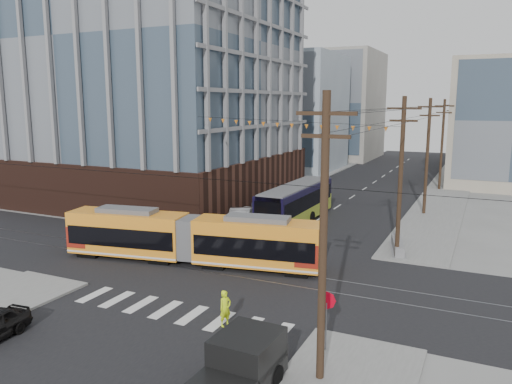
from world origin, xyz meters
TOP-DOWN VIEW (x-y plane):
  - ground at (0.00, 0.00)m, footprint 160.00×160.00m
  - office_building at (-22.00, 23.00)m, footprint 30.00×25.00m
  - bg_bldg_nw_near at (-17.00, 52.00)m, footprint 18.00×16.00m
  - bg_bldg_ne_near at (16.00, 48.00)m, footprint 14.00×14.00m
  - bg_bldg_nw_far at (-14.00, 72.00)m, footprint 16.00×18.00m
  - utility_pole_near at (8.50, -6.00)m, footprint 0.30×0.30m
  - utility_pole_far at (8.50, 56.00)m, footprint 0.30×0.30m
  - streetcar at (-3.80, 4.12)m, footprint 17.60×5.34m
  - city_bus at (-1.48, 17.83)m, footprint 2.80×12.35m
  - pickup_truck at (6.06, -9.16)m, footprint 2.36×6.15m
  - parked_car_silver at (-5.42, 14.82)m, footprint 3.37×5.36m
  - parked_car_white at (-5.44, 16.46)m, footprint 2.01×4.76m
  - parked_car_grey at (-5.91, 22.25)m, footprint 3.18×5.09m
  - pedestrian at (2.89, -3.32)m, footprint 0.65×0.76m
  - stop_sign at (8.03, -3.78)m, footprint 0.87×0.87m
  - jersey_barrier at (8.30, 12.56)m, footprint 1.91×4.30m

SIDE VIEW (x-z plane):
  - ground at x=0.00m, z-range 0.00..0.00m
  - jersey_barrier at x=8.30m, z-range 0.00..0.84m
  - parked_car_grey at x=-5.91m, z-range 0.00..1.31m
  - parked_car_white at x=-5.44m, z-range 0.00..1.37m
  - parked_car_silver at x=-5.42m, z-range 0.00..1.67m
  - pedestrian at x=2.89m, z-range 0.00..1.77m
  - pickup_truck at x=6.06m, z-range 0.00..2.07m
  - stop_sign at x=8.03m, z-range 0.00..2.57m
  - streetcar at x=-3.80m, z-range 0.00..3.36m
  - city_bus at x=-1.48m, z-range 0.00..3.49m
  - utility_pole_near at x=8.50m, z-range 0.00..11.00m
  - utility_pole_far at x=8.50m, z-range 0.00..11.00m
  - bg_bldg_ne_near at x=16.00m, z-range 0.00..16.00m
  - bg_bldg_nw_near at x=-17.00m, z-range 0.00..18.00m
  - bg_bldg_nw_far at x=-14.00m, z-range 0.00..20.00m
  - office_building at x=-22.00m, z-range 0.00..28.60m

